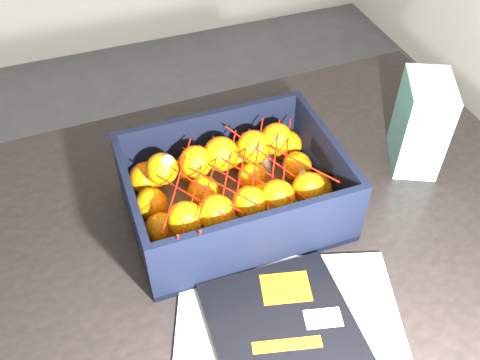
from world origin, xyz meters
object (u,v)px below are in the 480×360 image
object	(u,v)px
magazine_stack	(291,347)
retail_carton	(421,123)
produce_crate	(234,196)
table	(236,267)

from	to	relation	value
magazine_stack	retail_carton	bearing A→B (deg)	36.82
produce_crate	retail_carton	distance (m)	0.38
table	magazine_stack	distance (m)	0.26
magazine_stack	produce_crate	bearing A→B (deg)	87.18
produce_crate	magazine_stack	bearing A→B (deg)	-92.82
table	produce_crate	size ratio (longest dim) A/B	3.38
table	retail_carton	size ratio (longest dim) A/B	6.72
table	produce_crate	distance (m)	0.15
table	magazine_stack	bearing A→B (deg)	-89.65
table	magazine_stack	world-z (taller)	magazine_stack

